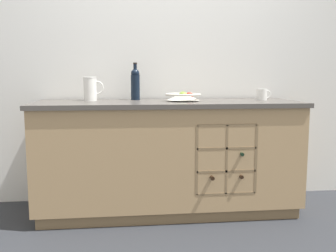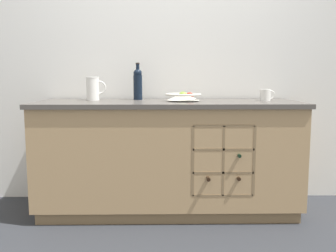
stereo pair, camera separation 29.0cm
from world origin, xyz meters
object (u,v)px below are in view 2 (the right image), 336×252
Objects in this scene: ceramic_mug at (266,95)px; standing_wine_bottle at (138,83)px; fruit_bowl at (183,96)px; white_pitcher at (93,88)px.

standing_wine_bottle is (-1.05, 0.16, 0.09)m from ceramic_mug.
ceramic_mug reaches higher than fruit_bowl.
fruit_bowl is 1.48× the size of white_pitcher.
ceramic_mug is at bearing -3.46° from white_pitcher.
standing_wine_bottle is at bearing 11.10° from white_pitcher.
standing_wine_bottle reaches higher than fruit_bowl.
ceramic_mug is at bearing -8.53° from standing_wine_bottle.
fruit_bowl is at bearing -10.55° from white_pitcher.
ceramic_mug is 1.07m from standing_wine_bottle.
standing_wine_bottle is at bearing 171.47° from ceramic_mug.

